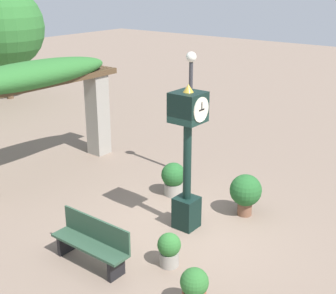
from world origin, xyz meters
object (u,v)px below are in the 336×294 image
(potted_plant_far_left, at_px, (169,249))
(potted_plant_far_right, at_px, (194,288))
(potted_plant_near_right, at_px, (173,178))
(lamp_post, at_px, (191,97))
(pedestal_clock, at_px, (187,151))
(park_bench, at_px, (92,242))
(potted_plant_near_left, at_px, (246,192))

(potted_plant_far_left, xyz_separation_m, potted_plant_far_right, (-0.71, -1.06, 0.04))
(potted_plant_near_right, bearing_deg, lamp_post, 17.60)
(pedestal_clock, bearing_deg, lamp_post, 34.12)
(pedestal_clock, bearing_deg, potted_plant_far_right, -141.55)
(potted_plant_near_right, distance_m, park_bench, 3.34)
(potted_plant_near_right, relative_size, potted_plant_far_right, 1.13)
(potted_plant_near_left, xyz_separation_m, potted_plant_far_right, (-3.33, -0.93, -0.18))
(potted_plant_near_right, relative_size, park_bench, 0.49)
(potted_plant_near_left, bearing_deg, potted_plant_near_right, 94.78)
(park_bench, height_order, lamp_post, lamp_post)
(lamp_post, bearing_deg, potted_plant_far_left, -149.61)
(potted_plant_near_right, relative_size, potted_plant_far_left, 1.26)
(park_bench, bearing_deg, potted_plant_near_right, 100.30)
(potted_plant_far_right, bearing_deg, potted_plant_near_left, 15.60)
(potted_plant_near_right, bearing_deg, potted_plant_far_right, -138.23)
(pedestal_clock, height_order, potted_plant_near_left, pedestal_clock)
(pedestal_clock, relative_size, potted_plant_far_right, 4.26)
(potted_plant_far_left, bearing_deg, potted_plant_near_left, -2.81)
(potted_plant_far_right, relative_size, lamp_post, 0.22)
(potted_plant_near_left, distance_m, potted_plant_far_right, 3.46)
(park_bench, xyz_separation_m, lamp_post, (4.51, 0.99, 1.73))
(potted_plant_near_left, xyz_separation_m, potted_plant_far_left, (-2.62, 0.13, -0.22))
(potted_plant_near_right, height_order, park_bench, park_bench)
(potted_plant_near_right, xyz_separation_m, park_bench, (-3.28, -0.60, -0.00))
(potted_plant_near_left, relative_size, potted_plant_far_left, 1.46)
(potted_plant_far_right, bearing_deg, lamp_post, 36.22)
(potted_plant_far_left, distance_m, potted_plant_far_right, 1.28)
(potted_plant_far_left, xyz_separation_m, lamp_post, (3.69, 2.16, 1.82))
(potted_plant_far_right, bearing_deg, park_bench, 92.85)
(pedestal_clock, distance_m, lamp_post, 2.85)
(pedestal_clock, distance_m, potted_plant_far_left, 2.04)
(pedestal_clock, xyz_separation_m, potted_plant_far_left, (-1.36, -0.58, -1.40))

